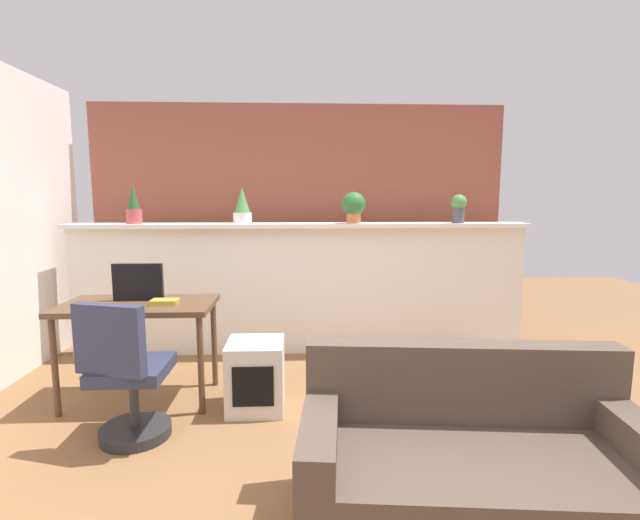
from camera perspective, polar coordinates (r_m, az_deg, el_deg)
ground_plane at (r=2.84m, az=-2.44°, el=-24.56°), size 12.00×12.00×0.00m
divider_wall at (r=4.49m, az=-2.53°, el=-3.78°), size 4.37×0.16×1.24m
plant_shelf at (r=4.37m, az=-2.58°, el=4.35°), size 4.37×0.32×0.04m
brick_wall_behind at (r=5.01m, az=-2.58°, el=4.70°), size 4.37×0.10×2.50m
potted_plant_0 at (r=4.61m, az=-22.30°, el=6.15°), size 0.14×0.14×0.37m
potted_plant_1 at (r=4.43m, az=-9.75°, el=6.60°), size 0.18×0.18×0.34m
potted_plant_2 at (r=4.36m, az=4.16°, el=6.77°), size 0.22×0.22×0.30m
potted_plant_3 at (r=4.59m, az=16.87°, el=6.35°), size 0.15×0.15×0.27m
desk at (r=3.66m, az=-21.80°, el=-6.28°), size 1.10×0.60×0.75m
tv_monitor at (r=3.69m, az=-21.86°, el=-2.58°), size 0.37×0.04×0.28m
office_chair at (r=3.15m, az=-23.05°, el=-13.86°), size 0.49×0.50×0.91m
side_cube_shelf at (r=3.42m, az=-8.11°, el=-14.10°), size 0.40×0.41×0.50m
book_on_desk at (r=3.52m, az=-18.92°, el=-4.97°), size 0.19×0.12×0.04m
couch at (r=2.41m, az=18.38°, el=-23.57°), size 1.63×0.91×0.80m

